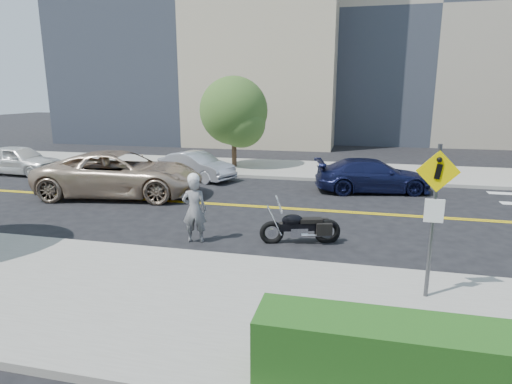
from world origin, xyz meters
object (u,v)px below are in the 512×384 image
object	(u,v)px
parked_car_silver	(196,166)
parked_car_blue	(373,176)
parked_car_white	(19,160)
motorcyclist	(194,208)
suv	(121,174)
pedestrian_sign	(434,207)
motorcycle	(301,220)

from	to	relation	value
parked_car_silver	parked_car_blue	distance (m)	8.09
parked_car_white	parked_car_silver	world-z (taller)	parked_car_white
parked_car_white	parked_car_blue	bearing A→B (deg)	-86.91
motorcyclist	suv	world-z (taller)	motorcyclist
parked_car_silver	parked_car_blue	bearing A→B (deg)	-73.42
pedestrian_sign	parked_car_white	distance (m)	20.34
parked_car_blue	parked_car_silver	bearing A→B (deg)	72.60
suv	parked_car_blue	xyz separation A→B (m)	(9.75, 3.03, -0.21)
pedestrian_sign	suv	distance (m)	12.52
motorcycle	parked_car_blue	world-z (taller)	parked_car_blue
parked_car_silver	pedestrian_sign	bearing A→B (deg)	-117.95
parked_car_blue	motorcycle	bearing A→B (deg)	151.09
pedestrian_sign	parked_car_white	xyz separation A→B (m)	(-17.88, 9.61, -1.23)
motorcycle	parked_car_silver	size ratio (longest dim) A/B	0.55
parked_car_silver	motorcycle	bearing A→B (deg)	-119.87
suv	parked_car_blue	bearing A→B (deg)	-81.90
pedestrian_sign	suv	size ratio (longest dim) A/B	0.47
parked_car_blue	motorcyclist	bearing A→B (deg)	134.50
motorcycle	parked_car_silver	distance (m)	9.67
suv	parked_car_white	bearing A→B (deg)	59.28
motorcycle	parked_car_blue	xyz separation A→B (m)	(2.09, 6.84, 0.03)
parked_car_white	pedestrian_sign	bearing A→B (deg)	-115.60
parked_car_white	parked_car_blue	distance (m)	17.11
parked_car_blue	parked_car_white	bearing A→B (deg)	78.48
parked_car_white	parked_car_blue	world-z (taller)	parked_car_white
motorcycle	parked_car_white	distance (m)	16.46
parked_car_white	motorcyclist	bearing A→B (deg)	-118.34
motorcycle	parked_car_silver	xyz separation A→B (m)	(-5.97, 7.61, -0.01)
motorcyclist	pedestrian_sign	bearing A→B (deg)	145.67
pedestrian_sign	parked_car_silver	xyz separation A→B (m)	(-8.82, 10.51, -1.32)
pedestrian_sign	motorcyclist	distance (m)	6.23
pedestrian_sign	parked_car_white	world-z (taller)	pedestrian_sign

